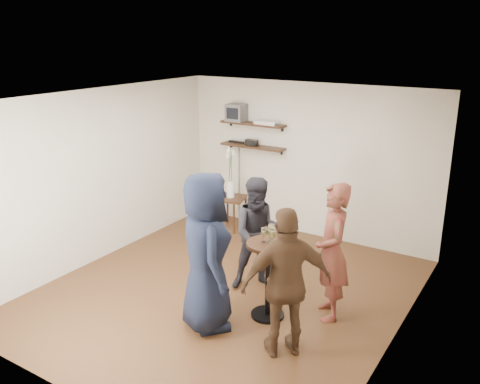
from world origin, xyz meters
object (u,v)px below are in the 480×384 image
object	(u,v)px
drinks_table	(268,270)
person_dark	(259,234)
person_brown	(287,283)
radio	(252,142)
crt_monitor	(237,112)
person_navy	(206,252)
side_table	(231,202)
person_plaid	(332,252)
dvd_deck	(267,122)

from	to	relation	value
drinks_table	person_dark	xyz separation A→B (m)	(-0.47, 0.60, 0.15)
person_brown	drinks_table	bearing A→B (deg)	-90.00
radio	drinks_table	world-z (taller)	radio
crt_monitor	person_navy	size ratio (longest dim) A/B	0.17
person_brown	person_dark	bearing A→B (deg)	-92.62
person_dark	person_navy	xyz separation A→B (m)	(-0.04, -1.15, 0.17)
radio	drinks_table	bearing A→B (deg)	-55.25
drinks_table	person_navy	size ratio (longest dim) A/B	0.52
person_navy	person_dark	bearing A→B (deg)	-49.42
side_table	person_plaid	xyz separation A→B (m)	(2.64, -1.80, 0.37)
side_table	drinks_table	bearing A→B (deg)	-47.99
drinks_table	person_brown	distance (m)	0.79
person_navy	person_brown	world-z (taller)	person_navy
radio	drinks_table	xyz separation A→B (m)	(1.81, -2.61, -0.89)
crt_monitor	person_brown	distance (m)	4.28
person_plaid	dvd_deck	bearing A→B (deg)	-168.96
person_plaid	person_dark	distance (m)	1.13
person_plaid	person_navy	xyz separation A→B (m)	(-1.15, -0.97, 0.09)
crt_monitor	radio	distance (m)	0.58
radio	person_dark	world-z (taller)	radio
person_dark	person_brown	distance (m)	1.52
dvd_deck	person_navy	distance (m)	3.45
person_plaid	person_brown	size ratio (longest dim) A/B	1.02
person_brown	dvd_deck	bearing A→B (deg)	-101.05
crt_monitor	side_table	distance (m)	1.58
crt_monitor	drinks_table	xyz separation A→B (m)	(2.11, -2.61, -1.39)
radio	side_table	xyz separation A→B (m)	(-0.19, -0.38, -1.03)
dvd_deck	side_table	distance (m)	1.55
crt_monitor	drinks_table	world-z (taller)	crt_monitor
dvd_deck	person_brown	xyz separation A→B (m)	(2.02, -3.16, -1.06)
drinks_table	person_plaid	bearing A→B (deg)	33.19
dvd_deck	person_dark	size ratio (longest dim) A/B	0.26
radio	person_plaid	xyz separation A→B (m)	(2.44, -2.19, -0.66)
dvd_deck	person_navy	world-z (taller)	dvd_deck
crt_monitor	person_dark	distance (m)	2.87
dvd_deck	person_plaid	bearing A→B (deg)	-45.76
drinks_table	person_plaid	distance (m)	0.79
crt_monitor	dvd_deck	bearing A→B (deg)	0.00
radio	person_plaid	bearing A→B (deg)	-41.86
radio	dvd_deck	bearing A→B (deg)	0.00
crt_monitor	radio	xyz separation A→B (m)	(0.30, 0.00, -0.50)
crt_monitor	person_brown	bearing A→B (deg)	-50.14
person_plaid	person_navy	bearing A→B (deg)	-82.95
dvd_deck	drinks_table	xyz separation A→B (m)	(1.50, -2.61, -1.27)
drinks_table	person_navy	world-z (taller)	person_navy
drinks_table	person_navy	distance (m)	0.82
dvd_deck	crt_monitor	bearing A→B (deg)	180.00
crt_monitor	person_dark	world-z (taller)	crt_monitor
person_brown	crt_monitor	bearing A→B (deg)	-93.83
person_brown	person_plaid	bearing A→B (deg)	-140.25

